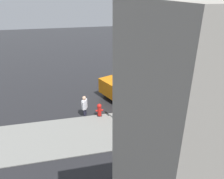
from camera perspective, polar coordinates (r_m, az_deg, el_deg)
name	(u,v)px	position (r m, az deg, el deg)	size (l,w,h in m)	color
ground_plane	(147,90)	(15.99, 9.24, -0.20)	(60.00, 60.00, 0.00)	black
kerb_strip	(175,121)	(12.67, 16.24, -7.93)	(24.00, 3.20, 0.04)	slate
moving_hatchback	(130,79)	(15.06, 4.75, 2.70)	(4.25, 3.05, 2.06)	orange
fire_hydrant	(99,110)	(12.46, -3.32, -5.43)	(0.42, 0.31, 0.80)	red
pedestrian	(85,105)	(12.51, -7.19, -3.98)	(0.36, 0.54, 1.22)	silver
metal_railing	(216,122)	(12.02, 25.57, -7.59)	(7.62, 0.04, 1.05)	#B7BABF
sign_post	(120,97)	(11.31, 2.05, -1.93)	(0.07, 0.44, 2.40)	#4C4C51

